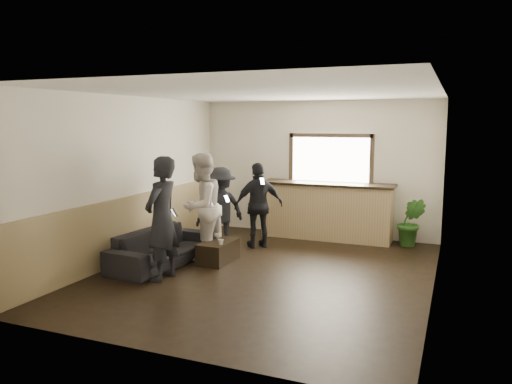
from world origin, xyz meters
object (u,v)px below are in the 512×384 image
at_px(person_d, 259,205).
at_px(cup_a, 217,235).
at_px(coffee_table, 218,251).
at_px(person_c, 220,208).
at_px(cup_b, 221,242).
at_px(potted_plant, 411,222).
at_px(bar_counter, 327,207).
at_px(person_b, 201,206).
at_px(person_a, 162,219).
at_px(sofa, 162,247).

bearing_deg(person_d, cup_a, 30.41).
relative_size(coffee_table, person_c, 0.53).
height_order(cup_b, potted_plant, potted_plant).
height_order(bar_counter, person_b, bar_counter).
relative_size(coffee_table, person_d, 0.50).
bearing_deg(bar_counter, person_b, -124.60).
height_order(coffee_table, person_b, person_b).
bearing_deg(person_b, person_c, -175.41).
distance_m(person_b, person_c, 0.76).
xyz_separation_m(cup_b, potted_plant, (2.78, 2.56, 0.07)).
bearing_deg(cup_b, person_c, 116.33).
bearing_deg(person_b, cup_b, 66.47).
distance_m(bar_counter, person_b, 2.85).
bearing_deg(cup_a, potted_plant, 35.32).
distance_m(coffee_table, potted_plant, 3.77).
height_order(coffee_table, person_c, person_c).
height_order(person_a, person_c, person_a).
height_order(coffee_table, person_d, person_d).
bearing_deg(person_c, cup_b, 57.11).
height_order(cup_a, potted_plant, potted_plant).
bearing_deg(cup_b, potted_plant, 42.68).
height_order(person_c, person_d, person_d).
height_order(coffee_table, cup_a, cup_a).
xyz_separation_m(bar_counter, cup_b, (-1.12, -2.60, -0.24)).
distance_m(sofa, person_c, 1.47).
xyz_separation_m(sofa, cup_a, (0.68, 0.71, 0.12)).
distance_m(person_a, person_c, 1.98).
bearing_deg(person_a, potted_plant, 136.60).
xyz_separation_m(potted_plant, person_d, (-2.67, -1.15, 0.34)).
height_order(sofa, person_b, person_b).
bearing_deg(cup_a, cup_b, -56.43).
relative_size(potted_plant, person_b, 0.51).
height_order(person_a, person_d, person_a).
distance_m(person_b, person_d, 1.30).
xyz_separation_m(person_b, person_d, (0.61, 1.14, -0.12)).
bearing_deg(potted_plant, person_b, -144.99).
xyz_separation_m(cup_a, person_a, (-0.23, -1.37, 0.52)).
distance_m(sofa, person_b, 0.96).
xyz_separation_m(person_c, person_d, (0.61, 0.40, 0.04)).
bearing_deg(person_a, cup_b, 152.22).
distance_m(cup_a, person_b, 0.58).
xyz_separation_m(person_b, person_c, (0.00, 0.74, -0.15)).
xyz_separation_m(coffee_table, person_a, (-0.35, -1.16, 0.75)).
distance_m(potted_plant, person_c, 3.64).
height_order(bar_counter, person_d, bar_counter).
height_order(sofa, potted_plant, potted_plant).
distance_m(cup_a, cup_b, 0.48).
bearing_deg(person_d, person_c, -5.50).
height_order(potted_plant, person_c, person_c).
height_order(cup_a, person_c, person_c).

